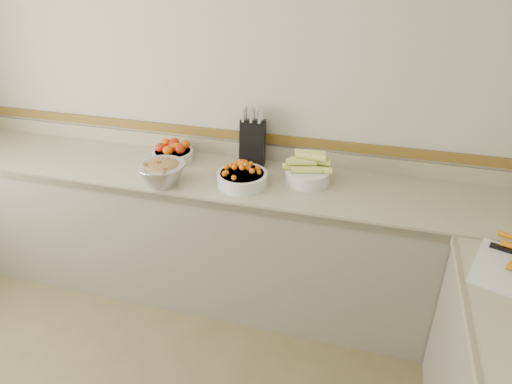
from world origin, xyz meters
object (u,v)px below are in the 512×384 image
(knife_block, at_px, (253,141))
(tomato_bowl, at_px, (173,152))
(corn_bowl, at_px, (308,171))
(rhubarb_bowl, at_px, (162,172))
(cherry_tomato_bowl, at_px, (242,176))

(knife_block, distance_m, tomato_bowl, 0.54)
(knife_block, distance_m, corn_bowl, 0.43)
(knife_block, height_order, corn_bowl, knife_block)
(knife_block, xyz_separation_m, rhubarb_bowl, (-0.43, -0.43, -0.07))
(tomato_bowl, xyz_separation_m, cherry_tomato_bowl, (0.54, -0.21, -0.00))
(cherry_tomato_bowl, xyz_separation_m, rhubarb_bowl, (-0.46, -0.13, 0.03))
(knife_block, relative_size, corn_bowl, 1.28)
(tomato_bowl, xyz_separation_m, rhubarb_bowl, (0.08, -0.33, 0.03))
(tomato_bowl, bearing_deg, rhubarb_bowl, -75.90)
(cherry_tomato_bowl, xyz_separation_m, corn_bowl, (0.37, 0.14, 0.02))
(knife_block, distance_m, rhubarb_bowl, 0.62)
(cherry_tomato_bowl, height_order, rhubarb_bowl, rhubarb_bowl)
(cherry_tomato_bowl, bearing_deg, tomato_bowl, 159.08)
(tomato_bowl, distance_m, rhubarb_bowl, 0.34)
(knife_block, height_order, tomato_bowl, knife_block)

